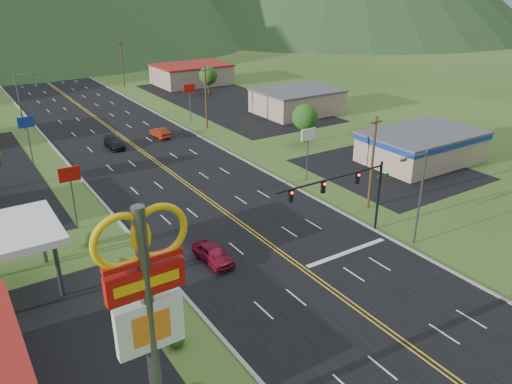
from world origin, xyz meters
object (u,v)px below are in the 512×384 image
car_red_near (213,254)px  car_red_far (160,133)px  pylon_sign (147,302)px  streetlight_east (419,192)px  car_dark_mid (114,144)px  streetlight_west (21,98)px  traffic_signal (348,187)px

car_red_near → car_red_far: (10.73, 37.08, -0.05)m
car_red_far → pylon_sign: bearing=64.3°
streetlight_east → car_red_near: 18.95m
car_dark_mid → car_red_far: 7.78m
streetlight_east → car_red_far: size_ratio=1.99×
streetlight_east → car_red_far: streetlight_east is taller
streetlight_west → streetlight_east: bearing=-69.1°
streetlight_west → car_red_far: 23.34m
traffic_signal → car_red_near: traffic_signal is taller
car_red_far → streetlight_east: bearing=95.2°
pylon_sign → car_red_far: pylon_sign is taller
traffic_signal → car_red_near: size_ratio=2.79×
traffic_signal → streetlight_west: size_ratio=1.46×
streetlight_west → car_dark_mid: (8.92, -17.28, -4.48)m
traffic_signal → streetlight_west: (-18.16, 56.00, -0.15)m
traffic_signal → car_red_far: (-1.60, 40.17, -4.58)m
car_dark_mid → pylon_sign: bearing=-106.3°
pylon_sign → streetlight_west: (5.32, 68.00, -4.12)m
pylon_sign → car_red_far: 57.21m
streetlight_east → car_red_near: (-17.02, 7.08, -4.38)m
car_red_near → car_dark_mid: bearing=80.4°
car_red_near → car_red_far: size_ratio=1.04×
traffic_signal → pylon_sign: bearing=-152.9°
traffic_signal → car_red_near: 13.49m
streetlight_east → streetlight_west: same height
streetlight_east → streetlight_west: size_ratio=1.00×
traffic_signal → streetlight_east: size_ratio=1.46×
car_red_near → traffic_signal: bearing=-18.7°
pylon_sign → streetlight_east: (28.18, 8.00, -4.12)m
car_dark_mid → car_red_far: (7.65, 1.44, 0.04)m
car_red_near → car_red_far: car_red_near is taller
traffic_signal → car_dark_mid: (-9.25, 38.73, -4.63)m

